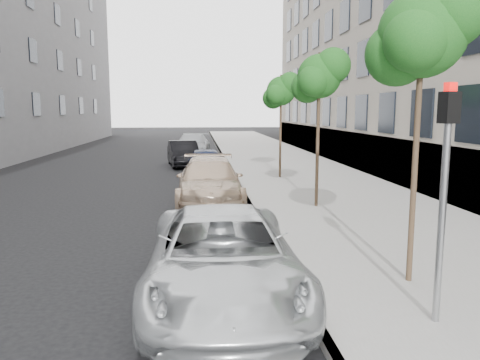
{
  "coord_description": "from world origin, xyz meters",
  "views": [
    {
      "loc": [
        -0.49,
        -6.1,
        3.12
      ],
      "look_at": [
        0.49,
        4.64,
        1.5
      ],
      "focal_mm": 35.0,
      "sensor_mm": 36.0,
      "label": 1
    }
  ],
  "objects": [
    {
      "name": "curb",
      "position": [
        1.18,
        24.0,
        0.07
      ],
      "size": [
        0.15,
        72.0,
        0.14
      ],
      "primitive_type": "cube",
      "color": "#9E9B93",
      "rests_on": "ground"
    },
    {
      "name": "sedan_rear",
      "position": [
        -0.82,
        25.45,
        0.77
      ],
      "size": [
        2.64,
        5.46,
        1.53
      ],
      "primitive_type": "imported",
      "rotation": [
        0.0,
        0.0,
        -0.1
      ],
      "color": "gray",
      "rests_on": "ground"
    },
    {
      "name": "sidewalk",
      "position": [
        4.3,
        24.0,
        0.07
      ],
      "size": [
        6.4,
        72.0,
        0.14
      ],
      "primitive_type": "cube",
      "color": "gray",
      "rests_on": "ground"
    },
    {
      "name": "tree_far",
      "position": [
        3.23,
        14.5,
        3.94
      ],
      "size": [
        1.64,
        1.44,
        4.62
      ],
      "color": "#38281C",
      "rests_on": "sidewalk"
    },
    {
      "name": "suv",
      "position": [
        -0.1,
        9.23,
        0.76
      ],
      "size": [
        2.16,
        5.25,
        1.52
      ],
      "primitive_type": "imported",
      "rotation": [
        0.0,
        0.0,
        -0.01
      ],
      "color": "tan",
      "rests_on": "ground"
    },
    {
      "name": "minivan",
      "position": [
        -0.1,
        1.26,
        0.73
      ],
      "size": [
        2.45,
        5.28,
        1.46
      ],
      "primitive_type": "imported",
      "rotation": [
        0.0,
        0.0,
        -0.0
      ],
      "color": "silver",
      "rests_on": "ground"
    },
    {
      "name": "tree_near",
      "position": [
        3.23,
        1.5,
        4.35
      ],
      "size": [
        1.77,
        1.57,
        5.09
      ],
      "color": "#38281C",
      "rests_on": "sidewalk"
    },
    {
      "name": "signal_pole",
      "position": [
        2.86,
        -0.09,
        2.22
      ],
      "size": [
        0.28,
        0.24,
        3.34
      ],
      "rotation": [
        0.0,
        0.0,
        0.3
      ],
      "color": "#939699",
      "rests_on": "sidewalk"
    },
    {
      "name": "sedan_blue",
      "position": [
        -0.1,
        15.29,
        0.69
      ],
      "size": [
        1.77,
        4.11,
        1.38
      ],
      "primitive_type": "imported",
      "rotation": [
        0.0,
        0.0,
        0.04
      ],
      "color": "black",
      "rests_on": "ground"
    },
    {
      "name": "ground",
      "position": [
        0.0,
        0.0,
        0.0
      ],
      "size": [
        160.0,
        160.0,
        0.0
      ],
      "primitive_type": "plane",
      "color": "black",
      "rests_on": "ground"
    },
    {
      "name": "tree_mid",
      "position": [
        3.23,
        8.0,
        4.12
      ],
      "size": [
        1.68,
        1.48,
        4.81
      ],
      "color": "#38281C",
      "rests_on": "sidewalk"
    },
    {
      "name": "sedan_black",
      "position": [
        -1.27,
        20.07,
        0.71
      ],
      "size": [
        2.08,
        4.46,
        1.42
      ],
      "primitive_type": "imported",
      "rotation": [
        0.0,
        0.0,
        0.14
      ],
      "color": "black",
      "rests_on": "ground"
    }
  ]
}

